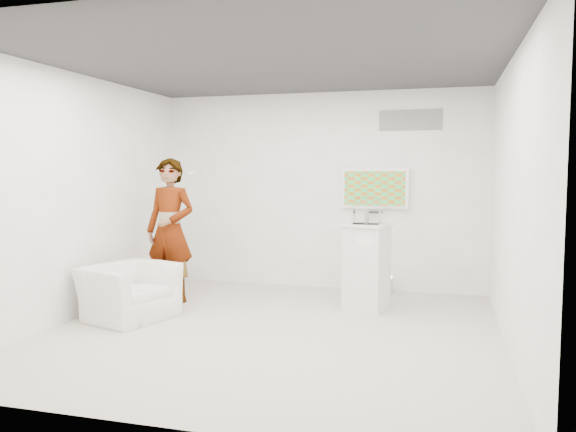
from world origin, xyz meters
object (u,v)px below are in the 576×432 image
object	(u,v)px
tv	(375,188)
person	(170,230)
pedestal	(367,267)
armchair	(129,292)
floor_uplight	(390,285)

from	to	relation	value
tv	person	bearing A→B (deg)	-151.09
tv	pedestal	xyz separation A→B (m)	(0.04, -1.20, -0.98)
armchair	floor_uplight	world-z (taller)	armchair
armchair	person	bearing A→B (deg)	12.94
armchair	floor_uplight	bearing A→B (deg)	-33.99
person	floor_uplight	xyz separation A→B (m)	(2.88, 1.35, -0.87)
pedestal	floor_uplight	bearing A→B (deg)	79.31
tv	person	size ratio (longest dim) A/B	0.50
tv	armchair	size ratio (longest dim) A/B	0.98
person	armchair	xyz separation A→B (m)	(-0.09, -0.95, -0.66)
person	floor_uplight	distance (m)	3.30
person	armchair	world-z (taller)	person
tv	pedestal	bearing A→B (deg)	-87.86
pedestal	tv	bearing A→B (deg)	92.14
pedestal	floor_uplight	xyz separation A→B (m)	(0.21, 1.10, -0.44)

